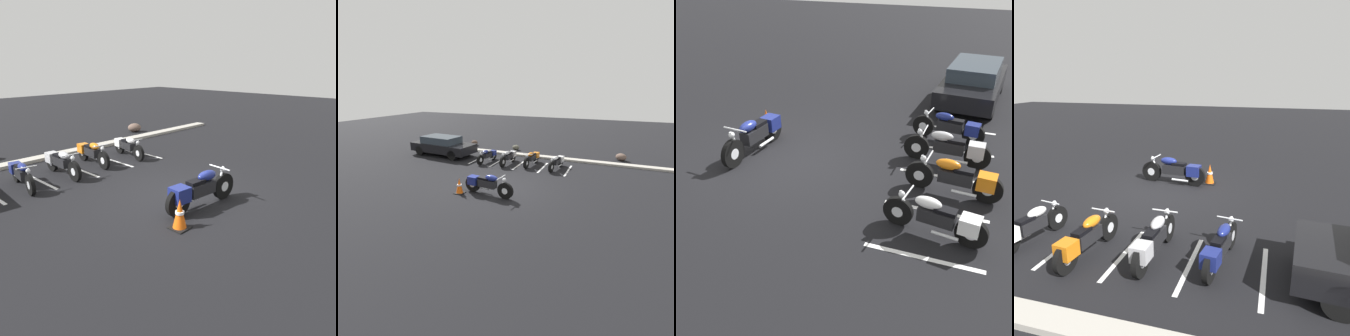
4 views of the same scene
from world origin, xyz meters
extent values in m
plane|color=black|center=(0.00, 0.00, 0.00)|extent=(60.00, 60.00, 0.00)
cylinder|color=black|center=(0.70, -0.96, 0.35)|extent=(0.71, 0.19, 0.70)
cylinder|color=silver|center=(0.70, -0.96, 0.35)|extent=(0.28, 0.16, 0.27)
cylinder|color=black|center=(-0.93, -0.80, 0.35)|extent=(0.71, 0.19, 0.70)
cylinder|color=silver|center=(-0.93, -0.80, 0.35)|extent=(0.28, 0.16, 0.27)
cube|color=black|center=(-0.17, -0.87, 0.51)|extent=(0.83, 0.37, 0.32)
ellipsoid|color=navy|center=(0.04, -0.89, 0.80)|extent=(0.62, 0.33, 0.25)
cube|color=black|center=(-0.35, -0.85, 0.72)|extent=(0.49, 0.30, 0.08)
cube|color=navy|center=(-0.88, -0.80, 0.54)|extent=(0.46, 0.42, 0.36)
cylinder|color=silver|center=(0.58, -0.94, 0.63)|extent=(0.28, 0.09, 0.57)
cylinder|color=silver|center=(0.51, -0.94, 0.90)|extent=(0.10, 0.66, 0.04)
sphere|color=silver|center=(0.65, -0.95, 0.82)|extent=(0.15, 0.15, 0.15)
cylinder|color=silver|center=(-0.42, -0.70, 0.19)|extent=(0.59, 0.13, 0.07)
cylinder|color=black|center=(-2.68, 3.02, 0.29)|extent=(0.19, 0.60, 0.59)
cylinder|color=silver|center=(-2.68, 3.02, 0.29)|extent=(0.14, 0.24, 0.22)
cylinder|color=black|center=(-2.48, 4.39, 0.29)|extent=(0.19, 0.60, 0.59)
cylinder|color=silver|center=(-2.48, 4.39, 0.29)|extent=(0.14, 0.24, 0.22)
cube|color=black|center=(-2.57, 3.75, 0.43)|extent=(0.34, 0.71, 0.27)
ellipsoid|color=navy|center=(-2.60, 3.57, 0.67)|extent=(0.30, 0.53, 0.21)
cube|color=black|center=(-2.55, 3.90, 0.61)|extent=(0.27, 0.42, 0.07)
cube|color=navy|center=(-2.48, 4.34, 0.46)|extent=(0.37, 0.40, 0.30)
cylinder|color=silver|center=(-2.66, 3.12, 0.53)|extent=(0.09, 0.24, 0.48)
cylinder|color=silver|center=(-2.65, 3.18, 0.76)|extent=(0.55, 0.11, 0.03)
sphere|color=silver|center=(-2.67, 3.06, 0.69)|extent=(0.12, 0.12, 0.12)
cylinder|color=silver|center=(-2.42, 3.95, 0.16)|extent=(0.13, 0.49, 0.06)
cylinder|color=black|center=(-1.25, 3.10, 0.31)|extent=(0.14, 0.63, 0.62)
cylinder|color=silver|center=(-1.25, 3.10, 0.31)|extent=(0.13, 0.24, 0.24)
cylinder|color=black|center=(-1.20, 4.56, 0.31)|extent=(0.14, 0.63, 0.62)
cylinder|color=silver|center=(-1.20, 4.56, 0.31)|extent=(0.13, 0.24, 0.24)
cube|color=black|center=(-1.22, 3.88, 0.45)|extent=(0.29, 0.73, 0.28)
ellipsoid|color=#B7B7BC|center=(-1.23, 3.69, 0.71)|extent=(0.26, 0.54, 0.23)
cube|color=black|center=(-1.22, 4.04, 0.64)|extent=(0.24, 0.42, 0.08)
cube|color=#B7B7BC|center=(-1.20, 4.51, 0.48)|extent=(0.35, 0.39, 0.32)
cylinder|color=silver|center=(-1.25, 3.21, 0.56)|extent=(0.07, 0.25, 0.50)
cylinder|color=silver|center=(-1.24, 3.27, 0.80)|extent=(0.59, 0.06, 0.03)
sphere|color=silver|center=(-1.25, 3.15, 0.73)|extent=(0.13, 0.13, 0.13)
cylinder|color=silver|center=(-1.08, 4.11, 0.17)|extent=(0.09, 0.52, 0.07)
cylinder|color=black|center=(0.08, 3.42, 0.31)|extent=(0.17, 0.62, 0.62)
cylinder|color=silver|center=(0.08, 3.42, 0.31)|extent=(0.14, 0.24, 0.23)
cylinder|color=black|center=(0.21, 4.86, 0.31)|extent=(0.17, 0.62, 0.62)
cylinder|color=silver|center=(0.21, 4.86, 0.31)|extent=(0.14, 0.24, 0.23)
cube|color=black|center=(0.15, 4.19, 0.45)|extent=(0.33, 0.73, 0.28)
ellipsoid|color=orange|center=(0.13, 4.00, 0.70)|extent=(0.29, 0.54, 0.22)
cube|color=black|center=(0.16, 4.34, 0.63)|extent=(0.26, 0.43, 0.07)
cube|color=orange|center=(0.21, 4.81, 0.48)|extent=(0.37, 0.40, 0.32)
cylinder|color=silver|center=(0.09, 3.53, 0.55)|extent=(0.08, 0.25, 0.50)
cylinder|color=silver|center=(0.09, 3.59, 0.79)|extent=(0.58, 0.09, 0.03)
sphere|color=silver|center=(0.08, 3.47, 0.72)|extent=(0.13, 0.13, 0.13)
cylinder|color=silver|center=(0.30, 4.41, 0.17)|extent=(0.11, 0.52, 0.07)
cylinder|color=black|center=(1.55, 3.29, 0.29)|extent=(0.20, 0.60, 0.59)
cylinder|color=silver|center=(1.55, 3.29, 0.29)|extent=(0.15, 0.24, 0.22)
cylinder|color=black|center=(1.77, 4.65, 0.29)|extent=(0.20, 0.60, 0.59)
cylinder|color=silver|center=(1.77, 4.65, 0.29)|extent=(0.15, 0.24, 0.22)
cube|color=black|center=(1.67, 4.01, 0.43)|extent=(0.35, 0.71, 0.27)
ellipsoid|color=white|center=(1.64, 3.84, 0.67)|extent=(0.31, 0.53, 0.21)
cube|color=black|center=(1.69, 4.16, 0.61)|extent=(0.27, 0.42, 0.07)
cube|color=white|center=(1.76, 4.61, 0.45)|extent=(0.37, 0.40, 0.30)
cylinder|color=silver|center=(1.57, 3.39, 0.53)|extent=(0.09, 0.24, 0.47)
cylinder|color=silver|center=(1.58, 3.44, 0.76)|extent=(0.55, 0.12, 0.03)
sphere|color=silver|center=(1.56, 3.33, 0.69)|extent=(0.12, 0.12, 0.12)
cylinder|color=silver|center=(1.83, 4.21, 0.16)|extent=(0.14, 0.49, 0.06)
cylinder|color=black|center=(-4.63, 4.74, 0.32)|extent=(0.66, 0.27, 0.64)
cylinder|color=black|center=(-4.77, 3.16, 0.32)|extent=(0.66, 0.27, 0.64)
cylinder|color=black|center=(-7.38, 4.97, 0.32)|extent=(0.66, 0.27, 0.64)
cylinder|color=black|center=(-7.51, 3.40, 0.32)|extent=(0.66, 0.27, 0.64)
cube|color=black|center=(-6.07, 4.07, 0.56)|extent=(4.44, 2.16, 0.55)
cube|color=#2D3842|center=(-6.22, 4.08, 1.06)|extent=(2.53, 1.71, 0.45)
cube|color=black|center=(-1.36, -1.21, 0.01)|extent=(0.40, 0.40, 0.03)
cone|color=#EA590F|center=(-1.36, -1.21, 0.35)|extent=(0.32, 0.32, 0.69)
cylinder|color=white|center=(-1.36, -1.21, 0.38)|extent=(0.20, 0.20, 0.06)
cube|color=white|center=(-3.43, 3.92, 0.00)|extent=(0.10, 2.10, 0.00)
cube|color=white|center=(-1.99, 3.92, 0.00)|extent=(0.10, 2.10, 0.00)
cube|color=white|center=(-0.54, 3.92, 0.00)|extent=(0.10, 2.10, 0.00)
cube|color=white|center=(0.91, 3.92, 0.00)|extent=(0.10, 2.10, 0.00)
cube|color=white|center=(2.35, 3.92, 0.00)|extent=(0.10, 2.10, 0.00)
camera|label=1|loc=(-6.25, -5.39, 3.47)|focal=35.00mm
camera|label=2|loc=(4.74, -10.10, 4.41)|focal=28.00mm
camera|label=3|loc=(7.63, 4.41, 4.69)|focal=42.00mm
camera|label=4|loc=(-3.44, 9.54, 3.67)|focal=35.00mm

